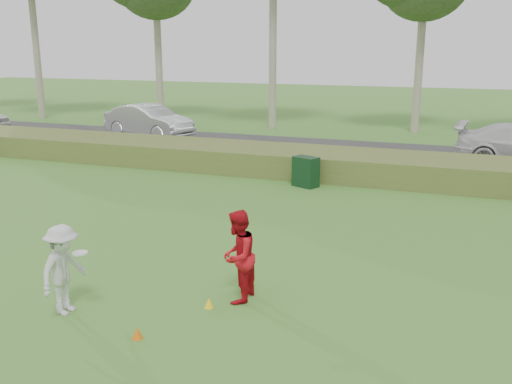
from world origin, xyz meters
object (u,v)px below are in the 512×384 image
at_px(utility_cabinet, 306,172).
at_px(player_red, 238,256).
at_px(cone_orange, 137,333).
at_px(cone_yellow, 209,303).
at_px(car_mid, 149,121).
at_px(player_white, 63,270).

bearing_deg(utility_cabinet, player_red, -58.62).
distance_m(cone_orange, utility_cabinet, 11.26).
relative_size(cone_yellow, car_mid, 0.04).
bearing_deg(cone_yellow, player_red, 51.35).
bearing_deg(cone_yellow, car_mid, 123.63).
distance_m(player_white, utility_cabinet, 10.98).
xyz_separation_m(cone_orange, car_mid, (-10.80, 18.69, 0.80)).
bearing_deg(car_mid, cone_yellow, -131.02).
relative_size(cone_orange, cone_yellow, 1.03).
bearing_deg(player_red, cone_yellow, -39.05).
distance_m(cone_yellow, car_mid, 20.68).
distance_m(player_white, car_mid, 20.41).
height_order(player_white, cone_orange, player_white).
xyz_separation_m(player_red, car_mid, (-11.84, 16.71, -0.00)).
xyz_separation_m(player_red, utility_cabinet, (-1.21, 9.28, -0.38)).
height_order(cone_orange, utility_cabinet, utility_cabinet).
bearing_deg(player_white, cone_orange, -101.92).
distance_m(cone_yellow, utility_cabinet, 9.81).
distance_m(player_white, player_red, 3.20).
relative_size(player_white, player_red, 0.93).
distance_m(player_red, utility_cabinet, 9.36).
bearing_deg(player_red, car_mid, -145.09).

